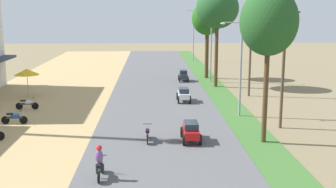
{
  "coord_description": "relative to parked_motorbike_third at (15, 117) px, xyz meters",
  "views": [
    {
      "loc": [
        -0.8,
        -10.28,
        7.83
      ],
      "look_at": [
        0.51,
        20.63,
        1.61
      ],
      "focal_mm": 44.88,
      "sensor_mm": 36.0,
      "label": 1
    }
  ],
  "objects": [
    {
      "name": "parked_motorbike_third",
      "position": [
        0.0,
        0.0,
        0.0
      ],
      "size": [
        1.8,
        0.54,
        0.94
      ],
      "color": "black",
      "rests_on": "dirt_shoulder"
    },
    {
      "name": "parked_motorbike_fourth",
      "position": [
        -0.36,
        4.32,
        0.0
      ],
      "size": [
        1.8,
        0.54,
        0.94
      ],
      "color": "black",
      "rests_on": "dirt_shoulder"
    },
    {
      "name": "vendor_umbrella",
      "position": [
        -1.78,
        9.6,
        1.75
      ],
      "size": [
        2.2,
        2.2,
        2.52
      ],
      "color": "#99999E",
      "rests_on": "dirt_shoulder"
    },
    {
      "name": "median_tree_nearest",
      "position": [
        16.14,
        -4.66,
        6.57
      ],
      "size": [
        3.32,
        3.32,
        9.06
      ],
      "color": "#4C351E",
      "rests_on": "median_strip"
    },
    {
      "name": "median_tree_second",
      "position": [
        16.11,
        13.82,
        7.36
      ],
      "size": [
        4.28,
        4.28,
        9.92
      ],
      "color": "#4C351E",
      "rests_on": "median_strip"
    },
    {
      "name": "median_tree_third",
      "position": [
        15.9,
        19.47,
        6.24
      ],
      "size": [
        3.54,
        3.54,
        8.72
      ],
      "color": "#4C351E",
      "rests_on": "median_strip"
    },
    {
      "name": "streetlamp_near",
      "position": [
        16.01,
        1.65,
        3.6
      ],
      "size": [
        3.16,
        0.2,
        7.03
      ],
      "color": "gray",
      "rests_on": "median_strip"
    },
    {
      "name": "streetlamp_mid",
      "position": [
        16.01,
        16.87,
        4.23
      ],
      "size": [
        3.16,
        0.2,
        8.25
      ],
      "color": "gray",
      "rests_on": "median_strip"
    },
    {
      "name": "streetlamp_far",
      "position": [
        16.01,
        35.77,
        4.0
      ],
      "size": [
        3.16,
        0.2,
        7.79
      ],
      "color": "gray",
      "rests_on": "median_strip"
    },
    {
      "name": "utility_pole_near",
      "position": [
        18.13,
        -1.53,
        3.72
      ],
      "size": [
        1.8,
        0.2,
        8.18
      ],
      "color": "brown",
      "rests_on": "ground"
    },
    {
      "name": "utility_pole_far",
      "position": [
        18.47,
        9.14,
        3.86
      ],
      "size": [
        1.8,
        0.2,
        8.45
      ],
      "color": "brown",
      "rests_on": "ground"
    },
    {
      "name": "car_sedan_red",
      "position": [
        11.79,
        -4.39,
        0.19
      ],
      "size": [
        1.1,
        2.26,
        1.19
      ],
      "color": "red",
      "rests_on": "road_strip"
    },
    {
      "name": "car_sedan_white",
      "position": [
        12.23,
        6.69,
        0.19
      ],
      "size": [
        1.1,
        2.26,
        1.19
      ],
      "color": "silver",
      "rests_on": "road_strip"
    },
    {
      "name": "car_hatchback_charcoal",
      "position": [
        13.03,
        17.16,
        0.19
      ],
      "size": [
        1.04,
        2.0,
        1.23
      ],
      "color": "#282D33",
      "rests_on": "road_strip"
    },
    {
      "name": "motorbike_ahead_second",
      "position": [
        7.01,
        -9.87,
        0.3
      ],
      "size": [
        0.54,
        1.8,
        1.66
      ],
      "color": "black",
      "rests_on": "road_strip"
    },
    {
      "name": "motorbike_ahead_third",
      "position": [
        9.2,
        -4.25,
        0.02
      ],
      "size": [
        0.54,
        1.8,
        0.94
      ],
      "color": "black",
      "rests_on": "road_strip"
    }
  ]
}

